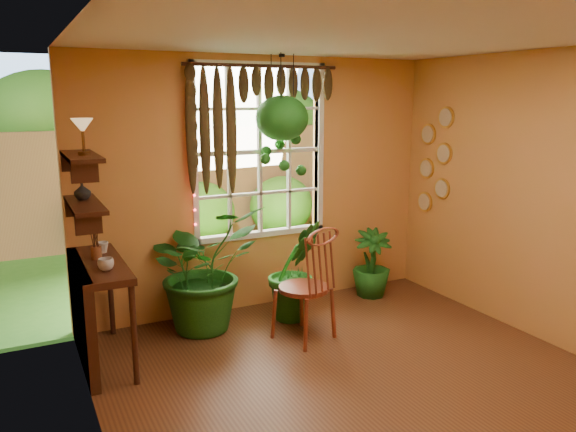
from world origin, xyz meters
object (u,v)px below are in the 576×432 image
object	(u,v)px
potted_plant_mid	(296,270)
hanging_basket	(282,125)
counter_ledge	(88,303)
windsor_chair	(306,302)
potted_plant_left	(203,268)

from	to	relation	value
potted_plant_mid	hanging_basket	size ratio (longest dim) A/B	0.84
counter_ledge	windsor_chair	bearing A→B (deg)	-11.81
counter_ledge	hanging_basket	bearing A→B (deg)	12.19
windsor_chair	potted_plant_mid	distance (m)	0.54
potted_plant_left	potted_plant_mid	world-z (taller)	potted_plant_left
potted_plant_left	hanging_basket	distance (m)	1.66
counter_ledge	potted_plant_mid	size ratio (longest dim) A/B	1.14
hanging_basket	counter_ledge	bearing A→B (deg)	-167.81
potted_plant_left	hanging_basket	world-z (taller)	hanging_basket
counter_ledge	hanging_basket	xyz separation A→B (m)	(2.06, 0.45, 1.43)
windsor_chair	potted_plant_left	bearing A→B (deg)	117.74
counter_ledge	windsor_chair	distance (m)	1.96
windsor_chair	hanging_basket	bearing A→B (deg)	58.40
potted_plant_left	potted_plant_mid	xyz separation A→B (m)	(0.93, -0.19, -0.10)
potted_plant_mid	hanging_basket	distance (m)	1.50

